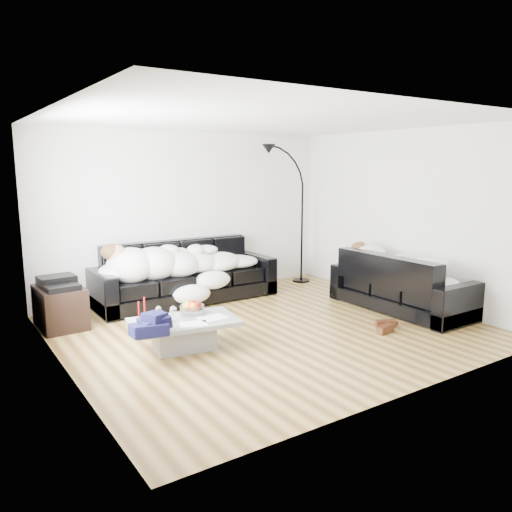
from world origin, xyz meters
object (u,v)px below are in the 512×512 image
sofa_back (186,272)px  shoes (385,326)px  fruit_bowl (192,307)px  av_cabinet (60,307)px  wine_glass_a (158,313)px  floor_lamp (302,223)px  coffee_table (184,334)px  sleeper_back (187,260)px  candle_right (145,308)px  sleeper_right (402,267)px  candle_left (139,312)px  wine_glass_c (173,314)px  stereo (58,282)px  wine_glass_b (155,318)px  sofa_right (401,282)px

sofa_back → shoes: bearing=-61.0°
fruit_bowl → av_cabinet: 1.88m
wine_glass_a → floor_lamp: bearing=27.2°
coffee_table → wine_glass_a: wine_glass_a is taller
sleeper_back → candle_right: sleeper_back is taller
sleeper_back → shoes: size_ratio=5.11×
sleeper_right → fruit_bowl: size_ratio=6.29×
fruit_bowl → wine_glass_a: fruit_bowl is taller
sofa_back → av_cabinet: sofa_back is taller
sleeper_right → coffee_table: (-3.30, 0.28, -0.46)m
candle_left → candle_right: 0.09m
fruit_bowl → sleeper_back: bearing=65.9°
sleeper_right → candle_right: size_ratio=7.00×
wine_glass_c → candle_right: 0.36m
av_cabinet → stereo: size_ratio=1.75×
sofa_back → coffee_table: bearing=-116.3°
wine_glass_b → sleeper_back: bearing=55.2°
candle_right → floor_lamp: (3.60, 1.67, 0.59)m
wine_glass_a → candle_left: 0.22m
wine_glass_c → shoes: bearing=-17.2°
candle_left → sleeper_back: bearing=49.5°
sleeper_back → candle_right: 2.03m
wine_glass_b → stereo: (-0.65, 1.60, 0.17)m
wine_glass_a → floor_lamp: (3.49, 1.79, 0.64)m
wine_glass_a → av_cabinet: av_cabinet is taller
sofa_back → av_cabinet: (-1.92, -0.27, -0.19)m
candle_left → coffee_table: bearing=-28.0°
stereo → candle_right: bearing=-69.3°
sofa_right → candle_left: 3.78m
sofa_back → shoes: size_ratio=6.04×
candle_right → stereo: (-0.63, 1.34, 0.12)m
sleeper_back → coffee_table: 2.11m
candle_left → shoes: (2.86, -1.03, -0.41)m
sofa_right → fruit_bowl: sofa_right is taller
candle_left → fruit_bowl: bearing=-8.2°
wine_glass_c → candle_right: size_ratio=0.72×
av_cabinet → candle_right: bearing=-67.0°
fruit_bowl → wine_glass_a: bearing=178.5°
wine_glass_a → candle_right: (-0.12, 0.12, 0.05)m
sleeper_back → shoes: sleeper_back is taller
coffee_table → floor_lamp: (3.25, 1.95, 0.89)m
av_cabinet → fruit_bowl: bearing=-54.0°
av_cabinet → stereo: bearing=0.0°
sofa_right → wine_glass_c: bearing=85.5°
wine_glass_a → candle_left: size_ratio=0.71×
sofa_back → wine_glass_a: sofa_back is taller
candle_right → wine_glass_a: bearing=-45.8°
wine_glass_b → stereo: bearing=112.1°
floor_lamp → wine_glass_a: bearing=-152.8°
av_cabinet → wine_glass_c: bearing=-64.5°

